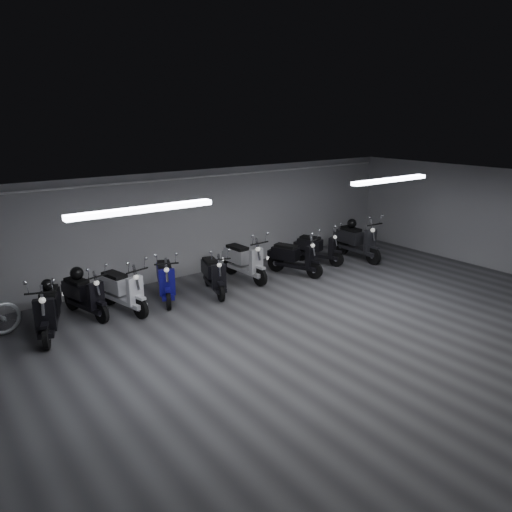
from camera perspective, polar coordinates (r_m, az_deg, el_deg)
floor at (r=9.47m, az=7.62°, el=-9.91°), size 14.00×10.00×0.01m
ceiling at (r=8.62m, az=8.32°, el=7.12°), size 14.00×10.00×0.01m
back_wall at (r=12.86m, az=-7.79°, el=3.79°), size 14.00×0.01×2.80m
fluor_strip_left at (r=7.78m, az=-13.21°, el=5.38°), size 2.40×0.18×0.08m
fluor_strip_right at (r=11.51m, az=15.57°, el=8.66°), size 2.40×0.18×0.08m
conduit at (r=12.58m, az=-7.81°, el=9.15°), size 13.60×0.05×0.05m
scooter_0 at (r=10.16m, az=-23.43°, el=-5.10°), size 1.20×1.93×1.36m
scooter_1 at (r=10.85m, az=-19.63°, el=-3.65°), size 0.97×1.78×1.26m
scooter_2 at (r=10.86m, az=-15.49°, el=-3.09°), size 0.97×1.86×1.32m
scooter_4 at (r=11.30m, az=-10.68°, el=-2.03°), size 1.20×1.85×1.31m
scooter_5 at (r=11.59m, az=-5.02°, el=-1.50°), size 0.99×1.77×1.25m
scooter_6 at (r=12.48m, az=-1.35°, el=0.19°), size 0.72×1.88×1.38m
scooter_7 at (r=12.92m, az=4.66°, el=0.51°), size 1.19×1.84×1.30m
scooter_8 at (r=14.00m, az=7.44°, el=1.56°), size 1.14×1.76×1.25m
scooter_9 at (r=14.60m, az=11.94°, el=2.39°), size 0.76×2.00×1.46m
helmet_0 at (r=10.31m, az=-23.45°, el=-3.15°), size 0.23×0.23×0.23m
helmet_1 at (r=10.95m, az=-20.43°, el=-1.93°), size 0.29×0.29×0.29m
helmet_2 at (r=14.72m, az=11.26°, el=3.80°), size 0.28×0.28×0.28m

